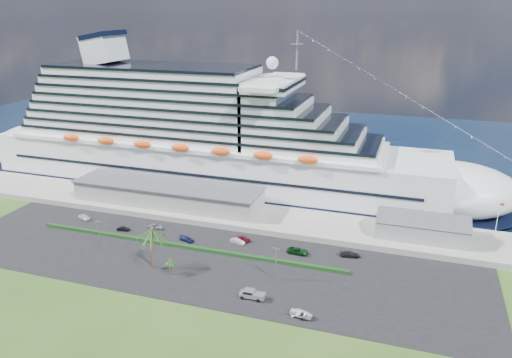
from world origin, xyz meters
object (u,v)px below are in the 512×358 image
(parked_car_3, at_px, (187,239))
(cruise_ship, at_px, (207,140))
(pickup_truck, at_px, (252,294))
(boat_trailer, at_px, (301,313))

(parked_car_3, bearing_deg, cruise_ship, 32.67)
(pickup_truck, bearing_deg, boat_trailer, -16.80)
(cruise_ship, relative_size, pickup_truck, 32.84)
(boat_trailer, bearing_deg, parked_car_3, 146.90)
(pickup_truck, relative_size, boat_trailer, 1.03)
(cruise_ship, bearing_deg, parked_car_3, -73.92)
(cruise_ship, distance_m, parked_car_3, 48.59)
(parked_car_3, relative_size, boat_trailer, 0.77)
(pickup_truck, bearing_deg, cruise_ship, 120.69)
(parked_car_3, xyz_separation_m, pickup_truck, (26.04, -21.19, 0.49))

